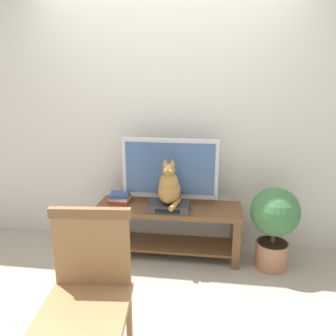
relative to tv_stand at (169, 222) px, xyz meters
The scene contains 9 objects.
ground_plane 0.72m from the tv_stand, 95.29° to the right, with size 12.00×12.00×0.00m, color gray.
back_wall 1.13m from the tv_stand, 98.72° to the left, with size 7.00×0.12×2.80m, color beige.
tv_stand is the anchor object (origin of this frame).
tv 0.50m from the tv_stand, 89.98° to the left, with size 0.90×0.20×0.63m.
media_box 0.22m from the tv_stand, 78.53° to the right, with size 0.37×0.25×0.07m.
cat 0.40m from the tv_stand, 79.53° to the right, with size 0.20×0.35×0.43m.
wooden_chair 1.42m from the tv_stand, 101.34° to the right, with size 0.52×0.52×0.97m.
book_stack 0.52m from the tv_stand, behind, with size 0.21×0.19×0.10m.
potted_plant 0.96m from the tv_stand, ahead, with size 0.43×0.43×0.75m.
Camera 1 is at (0.46, -2.37, 1.72)m, focal length 36.95 mm.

